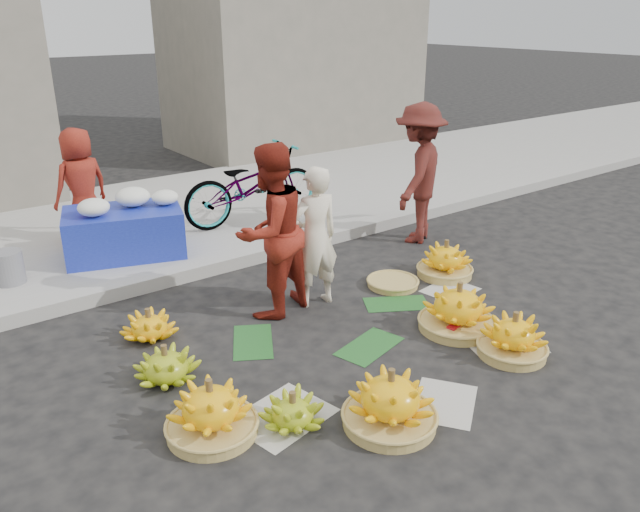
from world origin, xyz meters
TOP-DOWN VIEW (x-y plane):
  - ground at (0.00, 0.00)m, footprint 80.00×80.00m
  - curb at (0.00, 2.20)m, footprint 40.00×0.25m
  - sidewalk at (0.00, 4.30)m, footprint 40.00×4.00m
  - building_right at (4.50, 7.70)m, footprint 5.00×3.00m
  - newspaper_scatter at (0.00, -0.80)m, footprint 3.20×1.80m
  - banana_leaves at (-0.10, 0.20)m, footprint 2.00×1.00m
  - banana_bunch_0 at (-1.81, -0.47)m, footprint 0.65×0.65m
  - banana_bunch_1 at (-1.30, -0.73)m, footprint 0.55×0.55m
  - banana_bunch_2 at (-0.73, -1.15)m, footprint 0.68×0.68m
  - banana_bunch_3 at (0.81, -1.05)m, footprint 0.59×0.59m
  - banana_bunch_4 at (0.78, -0.44)m, footprint 0.82×0.82m
  - banana_bunch_5 at (1.65, 0.52)m, footprint 0.71×0.71m
  - banana_bunch_6 at (-1.79, 0.37)m, footprint 0.66×0.66m
  - banana_bunch_7 at (-1.62, 1.13)m, footprint 0.48×0.48m
  - basket_spare at (0.98, 0.66)m, footprint 0.61×0.61m
  - incense_stack at (0.71, -0.50)m, footprint 0.26×0.13m
  - vendor_cream at (0.04, 0.82)m, footprint 0.56×0.39m
  - vendor_red at (-0.42, 0.91)m, footprint 0.97×0.84m
  - man_striped at (2.23, 1.58)m, footprint 1.33×1.15m
  - flower_table at (-1.11, 3.03)m, footprint 1.51×1.18m
  - grey_bucket at (-2.42, 2.95)m, footprint 0.31×0.31m
  - flower_vendor at (-1.32, 3.83)m, footprint 0.77×0.59m
  - bicycle at (0.73, 3.20)m, footprint 0.82×2.01m

SIDE VIEW (x-z plane):
  - ground at x=0.00m, z-range 0.00..0.00m
  - newspaper_scatter at x=0.00m, z-range 0.00..0.01m
  - banana_leaves at x=-0.10m, z-range 0.00..0.01m
  - basket_spare at x=0.98m, z-range 0.00..0.06m
  - incense_stack at x=0.71m, z-range 0.01..0.11m
  - sidewalk at x=0.00m, z-range 0.00..0.12m
  - curb at x=0.00m, z-range 0.00..0.15m
  - banana_bunch_1 at x=-1.30m, z-range -0.02..0.26m
  - banana_bunch_7 at x=-1.62m, z-range -0.02..0.28m
  - banana_bunch_6 at x=-1.79m, z-range -0.02..0.30m
  - banana_bunch_3 at x=0.81m, z-range -0.03..0.38m
  - banana_bunch_5 at x=1.65m, z-range -0.03..0.40m
  - banana_bunch_0 at x=-1.81m, z-range -0.03..0.41m
  - banana_bunch_2 at x=-0.73m, z-range -0.03..0.43m
  - banana_bunch_4 at x=0.78m, z-range -0.03..0.45m
  - grey_bucket at x=-2.42m, z-range 0.12..0.47m
  - flower_table at x=-1.11m, z-range 0.05..0.82m
  - bicycle at x=0.73m, z-range 0.12..1.15m
  - vendor_cream at x=0.04m, z-range 0.00..1.44m
  - flower_vendor at x=-1.32m, z-range 0.12..1.53m
  - vendor_red at x=-0.42m, z-range 0.00..1.70m
  - man_striped at x=2.23m, z-range 0.00..1.78m
  - building_right at x=4.50m, z-range 0.00..5.00m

